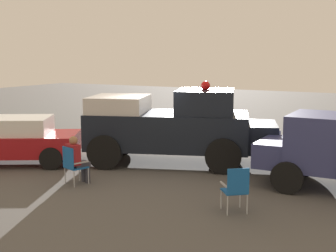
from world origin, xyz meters
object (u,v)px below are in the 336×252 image
at_px(vintage_fire_truck, 175,126).
at_px(spectator_seated, 77,158).
at_px(classic_hot_rod, 8,140).
at_px(lawn_chair_near_truck, 72,163).
at_px(lawn_chair_spare, 236,187).

xyz_separation_m(vintage_fire_truck, spectator_seated, (1.24, 3.25, -0.50)).
relative_size(vintage_fire_truck, classic_hot_rod, 1.35).
xyz_separation_m(classic_hot_rod, lawn_chair_near_truck, (-3.33, 0.93, -0.16)).
height_order(classic_hot_rod, spectator_seated, classic_hot_rod).
relative_size(lawn_chair_spare, spectator_seated, 0.79).
bearing_deg(classic_hot_rod, lawn_chair_spare, 172.92).
bearing_deg(lawn_chair_spare, classic_hot_rod, -7.08).
bearing_deg(vintage_fire_truck, lawn_chair_spare, 133.33).
distance_m(lawn_chair_near_truck, lawn_chair_spare, 4.51).
bearing_deg(lawn_chair_spare, spectator_seated, -2.10).
bearing_deg(spectator_seated, lawn_chair_near_truck, 70.33).
xyz_separation_m(lawn_chair_spare, spectator_seated, (4.46, -0.16, 0.11)).
bearing_deg(vintage_fire_truck, classic_hot_rod, 27.94).
height_order(vintage_fire_truck, lawn_chair_near_truck, vintage_fire_truck).
xyz_separation_m(lawn_chair_near_truck, spectator_seated, (-0.04, -0.12, 0.11)).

